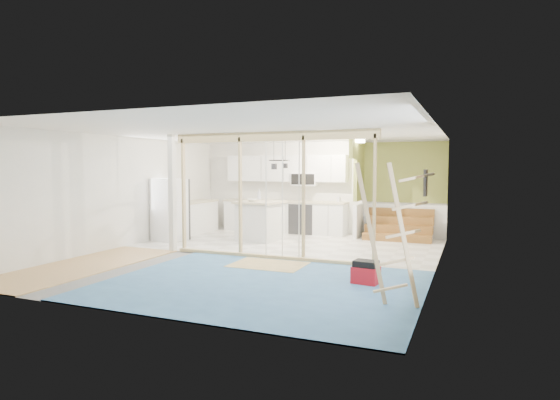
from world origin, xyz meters
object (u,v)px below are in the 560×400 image
at_px(toolbox, 366,273).
at_px(ladder, 391,235).
at_px(fridge, 170,210).
at_px(island, 260,221).

height_order(toolbox, ladder, ladder).
xyz_separation_m(fridge, island, (2.10, 0.91, -0.30)).
xyz_separation_m(island, ladder, (4.03, -4.54, 0.48)).
height_order(island, toolbox, island).
bearing_deg(fridge, toolbox, -10.41).
bearing_deg(fridge, island, 37.28).
height_order(fridge, toolbox, fridge).
bearing_deg(island, toolbox, -38.72).
bearing_deg(toolbox, island, 143.57).
xyz_separation_m(fridge, toolbox, (5.56, -2.50, -0.62)).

